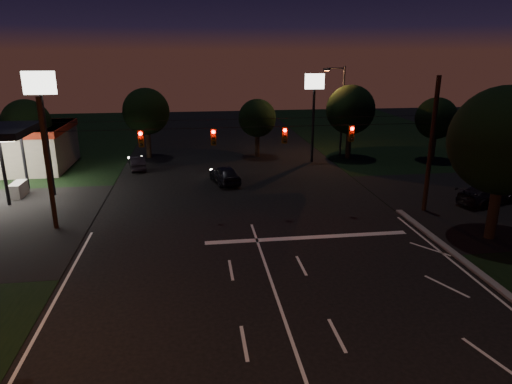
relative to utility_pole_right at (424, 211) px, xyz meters
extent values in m
plane|color=black|center=(-12.00, -15.00, 0.00)|extent=(140.00, 140.00, 0.00)
cube|color=silver|center=(-9.00, -3.50, 0.01)|extent=(12.00, 0.50, 0.01)
cylinder|color=black|center=(0.00, 0.00, 0.00)|extent=(0.30, 0.30, 9.00)
cylinder|color=black|center=(-24.00, 0.00, 0.00)|extent=(0.28, 0.28, 8.00)
cylinder|color=black|center=(-12.00, 0.00, 6.00)|extent=(24.00, 0.03, 0.03)
cylinder|color=black|center=(-12.00, 0.00, 6.50)|extent=(24.00, 0.02, 0.02)
cube|color=#3F3307|center=(-18.50, 0.00, 5.45)|extent=(0.32, 0.26, 1.00)
sphere|color=#FF0705|center=(-18.50, -0.16, 5.78)|extent=(0.22, 0.22, 0.22)
sphere|color=black|center=(-18.50, -0.16, 5.45)|extent=(0.20, 0.20, 0.20)
sphere|color=black|center=(-18.50, -0.16, 5.12)|extent=(0.20, 0.20, 0.20)
cube|color=#3F3307|center=(-14.20, 0.00, 5.45)|extent=(0.32, 0.26, 1.00)
sphere|color=#FF0705|center=(-14.20, -0.16, 5.78)|extent=(0.22, 0.22, 0.22)
sphere|color=black|center=(-14.20, -0.16, 5.45)|extent=(0.20, 0.20, 0.20)
sphere|color=black|center=(-14.20, -0.16, 5.12)|extent=(0.20, 0.20, 0.20)
cube|color=#3F3307|center=(-9.80, 0.00, 5.45)|extent=(0.32, 0.26, 1.00)
sphere|color=#FF0705|center=(-9.80, -0.16, 5.78)|extent=(0.22, 0.22, 0.22)
sphere|color=black|center=(-9.80, -0.16, 5.45)|extent=(0.20, 0.20, 0.20)
sphere|color=black|center=(-9.80, -0.16, 5.12)|extent=(0.20, 0.20, 0.20)
cube|color=#3F3307|center=(-5.50, 0.00, 5.45)|extent=(0.32, 0.26, 1.00)
sphere|color=#FF0705|center=(-5.50, -0.16, 5.78)|extent=(0.22, 0.22, 0.22)
sphere|color=black|center=(-5.50, -0.16, 5.45)|extent=(0.20, 0.20, 0.20)
sphere|color=black|center=(-5.50, -0.16, 5.12)|extent=(0.20, 0.20, 0.20)
cube|color=gray|center=(-28.50, 7.00, 0.55)|extent=(0.80, 2.00, 1.10)
cylinder|color=black|center=(-28.50, 5.00, 2.40)|extent=(0.24, 0.24, 4.80)
cylinder|color=black|center=(-28.50, 9.00, 2.40)|extent=(0.24, 0.24, 4.80)
cylinder|color=black|center=(-26.00, 7.00, 3.75)|extent=(0.24, 0.24, 7.50)
cube|color=white|center=(-26.00, 7.00, 8.30)|extent=(2.20, 0.30, 1.60)
cylinder|color=black|center=(-4.00, 15.00, 3.50)|extent=(0.24, 0.24, 7.00)
cube|color=white|center=(-4.00, 15.00, 7.70)|extent=(1.80, 0.30, 1.40)
cylinder|color=black|center=(-0.50, 17.00, 4.50)|extent=(0.20, 0.20, 9.00)
cylinder|color=black|center=(-1.40, 17.00, 8.80)|extent=(1.80, 0.12, 0.12)
cube|color=black|center=(-2.30, 17.00, 8.70)|extent=(0.60, 0.35, 0.22)
cube|color=orange|center=(-2.30, 17.00, 8.58)|extent=(0.45, 0.25, 0.04)
cylinder|color=black|center=(1.50, -5.00, 2.00)|extent=(0.60, 0.60, 4.00)
sphere|color=black|center=(1.50, -5.00, 5.76)|extent=(6.00, 6.00, 6.00)
sphere|color=black|center=(2.10, -4.55, 5.58)|extent=(4.50, 4.50, 4.50)
sphere|color=black|center=(0.90, -4.70, 5.62)|extent=(4.20, 4.20, 4.20)
cylinder|color=black|center=(-30.00, 15.00, 1.50)|extent=(0.49, 0.49, 3.00)
sphere|color=black|center=(-30.00, 15.00, 4.32)|extent=(4.20, 4.20, 4.20)
sphere|color=black|center=(-29.58, 15.32, 4.19)|extent=(3.15, 3.15, 3.15)
sphere|color=black|center=(-30.42, 15.21, 4.23)|extent=(2.94, 2.94, 2.94)
cylinder|color=black|center=(-20.00, 19.00, 1.62)|extent=(0.52, 0.52, 3.25)
sphere|color=black|center=(-20.00, 19.00, 4.68)|extent=(4.60, 4.60, 4.60)
sphere|color=black|center=(-19.54, 19.34, 4.54)|extent=(3.45, 3.45, 3.45)
sphere|color=black|center=(-20.46, 19.23, 4.58)|extent=(3.22, 3.22, 3.22)
cylinder|color=black|center=(-9.00, 18.00, 1.38)|extent=(0.47, 0.47, 2.75)
sphere|color=black|center=(-9.00, 18.00, 3.96)|extent=(3.80, 3.80, 3.80)
sphere|color=black|center=(-8.62, 18.28, 3.85)|extent=(2.85, 2.85, 2.85)
sphere|color=black|center=(-9.38, 18.19, 3.87)|extent=(2.66, 2.66, 2.66)
cylinder|color=black|center=(0.00, 16.00, 1.70)|extent=(0.53, 0.53, 3.40)
sphere|color=black|center=(0.00, 16.00, 4.90)|extent=(4.80, 4.80, 4.80)
sphere|color=black|center=(0.48, 16.36, 4.75)|extent=(3.60, 3.60, 3.60)
sphere|color=black|center=(-0.48, 16.24, 4.79)|extent=(3.36, 3.36, 3.36)
cylinder|color=black|center=(8.00, 14.00, 1.45)|extent=(0.48, 0.48, 2.90)
sphere|color=black|center=(8.00, 14.00, 4.18)|extent=(4.00, 4.00, 4.00)
sphere|color=black|center=(8.40, 14.30, 4.06)|extent=(3.00, 3.00, 3.00)
sphere|color=black|center=(7.60, 14.20, 4.09)|extent=(2.80, 2.80, 2.80)
imported|color=black|center=(-13.00, 8.63, 0.73)|extent=(2.66, 4.56, 1.46)
imported|color=black|center=(-20.64, 14.20, 0.62)|extent=(1.98, 3.92, 1.23)
imported|color=black|center=(5.04, 0.75, 0.68)|extent=(5.07, 3.36, 1.37)
camera|label=1|loc=(-15.34, -27.55, 10.51)|focal=32.00mm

